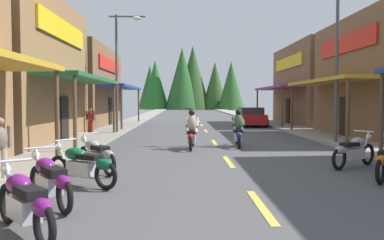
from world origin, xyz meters
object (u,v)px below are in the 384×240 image
object	(u,v)px
motorcycle_parked_left_1	(24,202)
rider_cruising_trailing	(238,131)
rider_cruising_lead	(192,133)
pedestrian_waiting	(0,146)
motorcycle_parked_left_2	(50,180)
motorcycle_parked_left_3	(82,165)
motorcycle_parked_left_4	(96,154)
streetlamp_right	(331,41)
parked_car_curbside	(251,117)
motorcycle_parked_right_4	(354,151)
streetlamp_left	(122,58)
pedestrian_by_shop	(90,119)

from	to	relation	value
motorcycle_parked_left_1	rider_cruising_trailing	xyz separation A→B (m)	(4.54, 10.97, 0.17)
rider_cruising_lead	pedestrian_waiting	size ratio (longest dim) A/B	1.39
motorcycle_parked_left_2	rider_cruising_trailing	world-z (taller)	rider_cruising_trailing
motorcycle_parked_left_3	rider_cruising_lead	size ratio (longest dim) A/B	0.86
rider_cruising_lead	motorcycle_parked_left_1	bearing A→B (deg)	169.95
motorcycle_parked_left_4	pedestrian_waiting	distance (m)	2.38
motorcycle_parked_left_1	pedestrian_waiting	bearing A→B (deg)	-11.85
motorcycle_parked_left_3	rider_cruising_trailing	bearing A→B (deg)	-87.59
streetlamp_right	parked_car_curbside	size ratio (longest dim) A/B	1.61
streetlamp_right	pedestrian_waiting	bearing A→B (deg)	-143.11
motorcycle_parked_left_1	motorcycle_parked_left_2	xyz separation A→B (m)	(-0.18, 1.64, 0.00)
motorcycle_parked_left_2	rider_cruising_lead	size ratio (longest dim) A/B	0.83
motorcycle_parked_right_4	motorcycle_parked_left_4	xyz separation A→B (m)	(-7.20, -0.66, 0.00)
rider_cruising_lead	parked_car_curbside	world-z (taller)	rider_cruising_lead
rider_cruising_trailing	pedestrian_waiting	xyz separation A→B (m)	(-6.52, -7.27, 0.23)
streetlamp_left	motorcycle_parked_left_1	bearing A→B (deg)	-85.92
parked_car_curbside	rider_cruising_lead	bearing A→B (deg)	162.90
streetlamp_left	motorcycle_parked_left_2	distance (m)	16.30
pedestrian_by_shop	rider_cruising_trailing	bearing A→B (deg)	75.67
streetlamp_left	motorcycle_parked_left_4	bearing A→B (deg)	-84.54
rider_cruising_lead	rider_cruising_trailing	bearing A→B (deg)	-63.69
motorcycle_parked_left_1	motorcycle_parked_left_4	xyz separation A→B (m)	(-0.06, 5.05, 0.00)
motorcycle_parked_left_1	motorcycle_parked_left_2	world-z (taller)	same
motorcycle_parked_left_4	parked_car_curbside	world-z (taller)	parked_car_curbside
motorcycle_parked_left_2	rider_cruising_lead	xyz separation A→B (m)	(2.77, 8.54, 0.17)
streetlamp_right	pedestrian_waiting	distance (m)	13.70
rider_cruising_lead	parked_car_curbside	bearing A→B (deg)	-14.29
motorcycle_parked_left_3	rider_cruising_lead	distance (m)	7.31
streetlamp_left	streetlamp_right	size ratio (longest dim) A/B	0.97
streetlamp_right	pedestrian_by_shop	bearing A→B (deg)	155.99
pedestrian_by_shop	motorcycle_parked_left_3	bearing A→B (deg)	35.69
pedestrian_waiting	motorcycle_parked_left_1	bearing A→B (deg)	149.77
streetlamp_right	rider_cruising_trailing	world-z (taller)	streetlamp_right
motorcycle_parked_left_2	motorcycle_parked_left_3	world-z (taller)	same
motorcycle_parked_right_4	motorcycle_parked_left_3	world-z (taller)	same
motorcycle_parked_left_1	motorcycle_parked_left_4	distance (m)	5.05
motorcycle_parked_left_1	rider_cruising_lead	bearing A→B (deg)	-54.34
streetlamp_left	parked_car_curbside	bearing A→B (deg)	38.28
streetlamp_right	pedestrian_waiting	xyz separation A→B (m)	(-10.58, -7.94, -3.58)
motorcycle_parked_left_2	parked_car_curbside	bearing A→B (deg)	-55.08
motorcycle_parked_left_2	rider_cruising_trailing	bearing A→B (deg)	-63.60
motorcycle_parked_left_4	rider_cruising_lead	size ratio (longest dim) A/B	0.82
streetlamp_right	motorcycle_parked_left_1	distance (m)	15.01
streetlamp_right	rider_cruising_trailing	xyz separation A→B (m)	(-4.05, -0.67, -3.81)
motorcycle_parked_left_2	rider_cruising_trailing	xyz separation A→B (m)	(4.72, 9.33, 0.17)
pedestrian_by_shop	motorcycle_parked_left_2	bearing A→B (deg)	33.76
motorcycle_parked_left_2	motorcycle_parked_left_4	size ratio (longest dim) A/B	1.01
motorcycle_parked_left_4	motorcycle_parked_left_1	bearing A→B (deg)	143.07
motorcycle_parked_left_2	motorcycle_parked_left_3	distance (m)	1.71
motorcycle_parked_left_1	streetlamp_right	bearing A→B (deg)	-76.49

